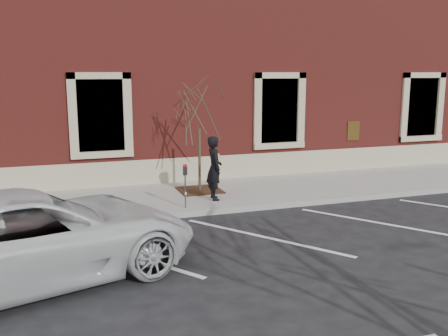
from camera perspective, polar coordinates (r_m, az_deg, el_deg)
name	(u,v)px	position (r m, az deg, el deg)	size (l,w,h in m)	color
ground	(231,212)	(13.45, 0.83, -5.06)	(120.00, 120.00, 0.00)	#28282B
sidewalk_near	(212,195)	(15.03, -1.42, -3.06)	(40.00, 3.50, 0.15)	#999690
curb_near	(232,210)	(13.38, 0.90, -4.81)	(40.00, 0.12, 0.15)	#9E9E99
parking_stripes	(264,237)	(11.50, 4.57, -7.87)	(28.00, 4.40, 0.01)	silver
building_civic	(166,65)	(20.39, -6.65, 11.62)	(40.00, 8.62, 8.00)	maroon
man	(214,168)	(14.00, -1.11, -0.01)	(0.66, 0.43, 1.80)	black
parking_meter	(185,178)	(13.15, -4.47, -1.13)	(0.11, 0.08, 1.17)	#595B60
tree_grate	(200,190)	(15.23, -2.78, -2.54)	(1.27, 1.27, 0.03)	#442615
sapling	(199,112)	(14.86, -2.87, 6.47)	(2.06, 2.06, 3.44)	#443729
white_truck	(32,237)	(9.53, -21.08, -7.33)	(2.75, 5.95, 1.65)	silver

